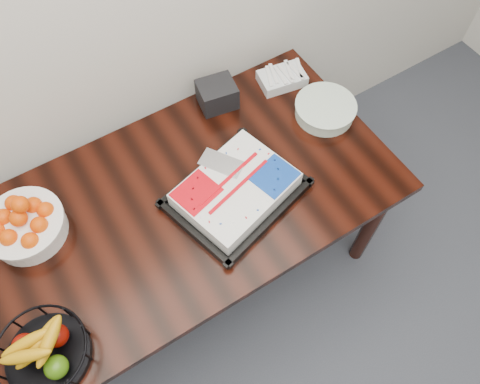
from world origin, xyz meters
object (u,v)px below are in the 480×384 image
plate_stack (325,110)px  napkin_box (217,94)px  fruit_basket (44,352)px  tangerine_bowl (23,223)px  table (173,217)px  cake_tray (236,191)px

plate_stack → napkin_box: bearing=140.1°
fruit_basket → plate_stack: bearing=13.8°
tangerine_bowl → plate_stack: tangerine_bowl is taller
fruit_basket → plate_stack: size_ratio=1.10×
table → fruit_basket: bearing=-154.1°
cake_tray → plate_stack: size_ratio=2.13×
table → cake_tray: (0.24, -0.10, 0.13)m
tangerine_bowl → fruit_basket: size_ratio=1.02×
napkin_box → fruit_basket: bearing=-147.8°
fruit_basket → napkin_box: (1.01, 0.64, -0.01)m
plate_stack → napkin_box: (-0.36, 0.30, 0.02)m
table → tangerine_bowl: 0.55m
cake_tray → table: bearing=157.9°
cake_tray → plate_stack: (0.54, 0.15, -0.01)m
cake_tray → tangerine_bowl: size_ratio=1.90×
table → fruit_basket: size_ratio=6.22×
table → plate_stack: (0.78, 0.05, 0.12)m
plate_stack → napkin_box: size_ratio=1.68×
tangerine_bowl → fruit_basket: tangerine_bowl is taller
plate_stack → fruit_basket: bearing=-166.2°
fruit_basket → plate_stack: (1.37, 0.34, -0.03)m
cake_tray → napkin_box: napkin_box is taller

